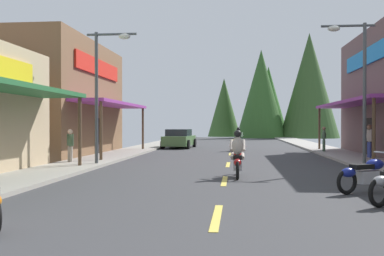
# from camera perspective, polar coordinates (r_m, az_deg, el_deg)

# --- Properties ---
(ground) EXTENTS (10.19, 75.29, 0.10)m
(ground) POSITION_cam_1_polar(r_m,az_deg,el_deg) (22.55, 4.81, -4.13)
(ground) COLOR #38383A
(sidewalk_left) EXTENTS (2.36, 75.29, 0.12)m
(sidewalk_left) POSITION_cam_1_polar(r_m,az_deg,el_deg) (23.50, -10.71, -3.68)
(sidewalk_left) COLOR gray
(sidewalk_left) RESTS_ON ground
(sidewalk_right) EXTENTS (2.36, 75.29, 0.12)m
(sidewalk_right) POSITION_cam_1_polar(r_m,az_deg,el_deg) (23.30, 20.46, -3.74)
(sidewalk_right) COLOR #9E9991
(sidewalk_right) RESTS_ON ground
(centerline_dashes) EXTENTS (0.16, 51.62, 0.01)m
(centerline_dashes) POSITION_cam_1_polar(r_m,az_deg,el_deg) (26.45, 4.95, -3.33)
(centerline_dashes) COLOR #E0C64C
(centerline_dashes) RESTS_ON ground
(storefront_left_far) EXTENTS (8.89, 10.62, 6.38)m
(storefront_left_far) POSITION_cam_1_polar(r_m,az_deg,el_deg) (27.02, -19.10, 3.48)
(storefront_left_far) COLOR brown
(storefront_left_far) RESTS_ON ground
(streetlamp_left) EXTENTS (2.12, 0.30, 5.63)m
(streetlamp_left) POSITION_cam_1_polar(r_m,az_deg,el_deg) (19.07, -11.19, 6.37)
(streetlamp_left) COLOR #474C51
(streetlamp_left) RESTS_ON ground
(streetlamp_right) EXTENTS (2.12, 0.30, 5.84)m
(streetlamp_right) POSITION_cam_1_polar(r_m,az_deg,el_deg) (19.18, 20.32, 6.67)
(streetlamp_right) COLOR #474C51
(streetlamp_right) RESTS_ON ground
(motorcycle_parked_right_3) EXTENTS (1.89, 1.18, 1.04)m
(motorcycle_parked_right_3) POSITION_cam_1_polar(r_m,az_deg,el_deg) (12.29, 21.70, -5.47)
(motorcycle_parked_right_3) COLOR black
(motorcycle_parked_right_3) RESTS_ON ground
(rider_cruising_lead) EXTENTS (0.60, 2.14, 1.57)m
(rider_cruising_lead) POSITION_cam_1_polar(r_m,az_deg,el_deg) (14.78, 5.87, -3.80)
(rider_cruising_lead) COLOR black
(rider_cruising_lead) RESTS_ON ground
(rider_cruising_trailing) EXTENTS (0.60, 2.14, 1.57)m
(rider_cruising_trailing) POSITION_cam_1_polar(r_m,az_deg,el_deg) (29.32, 5.98, -1.69)
(rider_cruising_trailing) COLOR black
(rider_cruising_trailing) RESTS_ON ground
(pedestrian_by_shop) EXTENTS (0.27, 0.57, 1.62)m
(pedestrian_by_shop) POSITION_cam_1_polar(r_m,az_deg,el_deg) (28.04, 16.59, -1.23)
(pedestrian_by_shop) COLOR #3F593F
(pedestrian_by_shop) RESTS_ON ground
(pedestrian_browsing) EXTENTS (0.28, 0.57, 1.74)m
(pedestrian_browsing) POSITION_cam_1_polar(r_m,az_deg,el_deg) (23.59, 21.82, -1.37)
(pedestrian_browsing) COLOR #333F8C
(pedestrian_browsing) RESTS_ON ground
(pedestrian_strolling) EXTENTS (0.44, 0.44, 1.55)m
(pedestrian_strolling) POSITION_cam_1_polar(r_m,az_deg,el_deg) (20.16, -15.37, -2.02)
(pedestrian_strolling) COLOR #B2A599
(pedestrian_strolling) RESTS_ON ground
(parked_car_curbside) EXTENTS (2.28, 4.41, 1.40)m
(parked_car_curbside) POSITION_cam_1_polar(r_m,az_deg,el_deg) (33.05, -1.67, -1.39)
(parked_car_curbside) COLOR #4C723F
(parked_car_curbside) RESTS_ON ground
(treeline_backdrop) EXTENTS (17.52, 11.40, 13.76)m
(treeline_backdrop) POSITION_cam_1_polar(r_m,az_deg,el_deg) (60.80, 11.18, 4.44)
(treeline_backdrop) COLOR #2D5623
(treeline_backdrop) RESTS_ON ground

